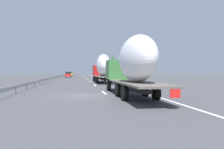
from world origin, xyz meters
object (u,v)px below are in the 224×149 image
(truck_trailing, at_px, (132,64))
(car_red_compact, at_px, (68,75))
(truck_lead, at_px, (102,67))
(road_sign, at_px, (103,70))
(car_yellow_coupe, at_px, (71,74))

(truck_trailing, relative_size, car_red_compact, 3.38)
(truck_lead, bearing_deg, truck_trailing, 180.00)
(truck_lead, bearing_deg, road_sign, -7.23)
(truck_lead, relative_size, car_yellow_coupe, 2.78)
(truck_lead, distance_m, road_sign, 24.63)
(car_red_compact, bearing_deg, truck_trailing, -172.44)
(truck_lead, height_order, truck_trailing, truck_lead)
(truck_lead, bearing_deg, car_yellow_coupe, 6.54)
(truck_trailing, bearing_deg, car_red_compact, 7.56)
(truck_trailing, bearing_deg, road_sign, -3.96)
(car_red_compact, height_order, road_sign, road_sign)
(road_sign, bearing_deg, car_red_compact, 47.38)
(car_red_compact, distance_m, road_sign, 14.07)
(car_yellow_coupe, bearing_deg, truck_lead, -173.46)
(car_red_compact, relative_size, car_yellow_coupe, 0.90)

